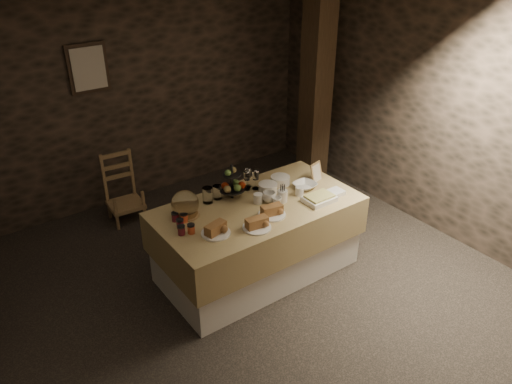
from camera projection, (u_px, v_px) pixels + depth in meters
ground_plane at (224, 306)px, 4.70m from camera, size 5.50×5.00×0.01m
room_shell at (218, 156)px, 3.95m from camera, size 5.52×5.02×2.60m
buffet_table at (257, 234)px, 4.96m from camera, size 1.98×1.05×0.79m
chair at (122, 191)px, 5.92m from camera, size 0.42×0.40×0.65m
timber_column at (316, 92)px, 6.24m from camera, size 0.30×0.30×2.60m
framed_picture at (88, 68)px, 5.53m from camera, size 0.45×0.04×0.55m
plate_stack_a at (268, 188)px, 5.00m from camera, size 0.19×0.19×0.10m
plate_stack_b at (280, 180)px, 5.17m from camera, size 0.20×0.20×0.08m
cutlery_holder at (282, 196)px, 4.84m from camera, size 0.10×0.10×0.12m
cup_a at (269, 197)px, 4.83m from camera, size 0.17×0.17×0.11m
cup_b at (277, 201)px, 4.78m from camera, size 0.11×0.11×0.09m
mug_c at (258, 198)px, 4.82m from camera, size 0.09×0.09×0.09m
mug_d at (300, 191)px, 4.96m from camera, size 0.08×0.08×0.09m
bowl at (305, 186)px, 5.09m from camera, size 0.25×0.25×0.06m
cake_dome at (185, 205)px, 4.59m from camera, size 0.26×0.26×0.26m
fruit_stand at (233, 185)px, 4.86m from camera, size 0.26×0.26×0.36m
bread_platter_left at (216, 230)px, 4.35m from camera, size 0.26×0.26×0.11m
bread_platter_center at (257, 224)px, 4.43m from camera, size 0.26×0.26×0.11m
bread_platter_right at (272, 212)px, 4.62m from camera, size 0.26×0.26×0.11m
jam_jars at (182, 224)px, 4.44m from camera, size 0.18×0.32×0.07m
tart_dish at (319, 198)px, 4.85m from camera, size 0.30×0.22×0.07m
square_dish at (336, 192)px, 4.98m from camera, size 0.14×0.14×0.04m
menu_frame at (316, 173)px, 5.21m from camera, size 0.18×0.11×0.22m
storage_jar_a at (208, 195)px, 4.81m from camera, size 0.10×0.10×0.16m
storage_jar_b at (217, 192)px, 4.88m from camera, size 0.09×0.09×0.14m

